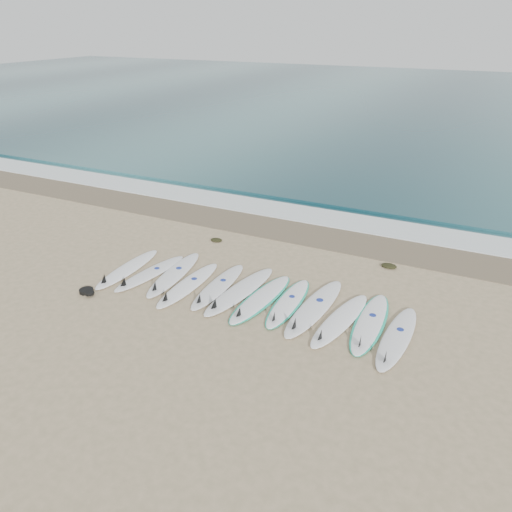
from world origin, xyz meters
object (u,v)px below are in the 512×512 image
at_px(surfboard_11, 396,339).
at_px(leash_coil, 87,291).
at_px(surfboard_0, 126,269).
at_px(surfboard_6, 260,299).

relative_size(surfboard_11, leash_coil, 5.41).
bearing_deg(surfboard_0, surfboard_11, -2.22).
xyz_separation_m(surfboard_0, surfboard_6, (3.63, 0.15, -0.01)).
bearing_deg(surfboard_0, leash_coil, -95.96).
distance_m(surfboard_6, surfboard_11, 3.06).
relative_size(surfboard_6, surfboard_11, 1.02).
distance_m(surfboard_11, leash_coil, 6.89).
relative_size(surfboard_0, leash_coil, 5.27).
bearing_deg(surfboard_6, surfboard_0, -172.58).
height_order(surfboard_11, leash_coil, surfboard_11).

